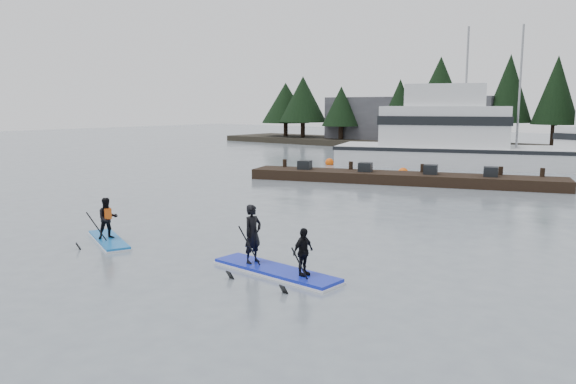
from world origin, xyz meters
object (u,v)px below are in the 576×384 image
Objects in this scene: floating_dock at (402,178)px; fishing_boat_large at (468,155)px; paddleboard_solo at (108,226)px; paddleboard_duo at (274,254)px.

fishing_boat_large is at bearing 72.75° from floating_dock.
paddleboard_duo is (6.10, 0.72, -0.01)m from paddleboard_solo.
floating_dock is at bearing -108.33° from fishing_boat_large.
fishing_boat_large reaches higher than floating_dock.
paddleboard_solo is at bearing -111.57° from fishing_boat_large.
paddleboard_solo is 0.79× the size of paddleboard_duo.
paddleboard_solo is (-0.91, -17.55, 0.23)m from floating_dock.
floating_dock is 17.58m from paddleboard_solo.
paddleboard_solo is at bearing -170.56° from paddleboard_duo.
paddleboard_solo is 6.15m from paddleboard_duo.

